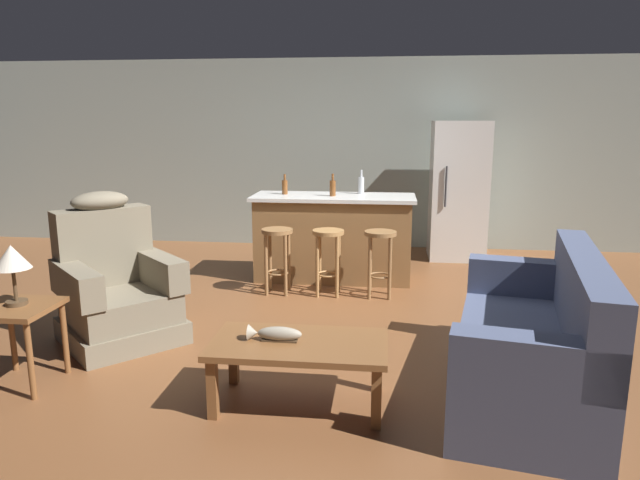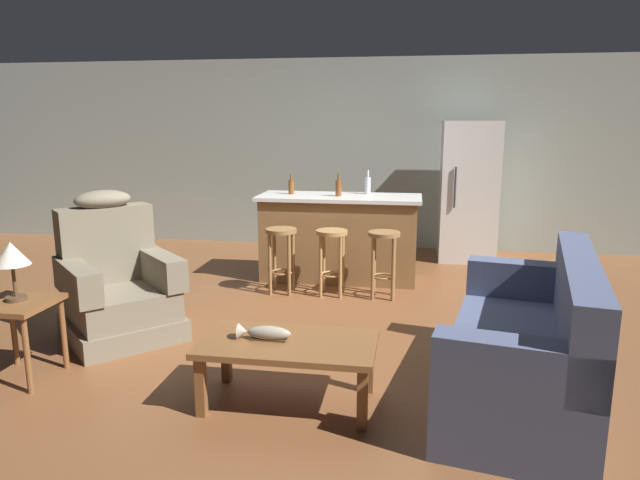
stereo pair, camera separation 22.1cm
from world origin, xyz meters
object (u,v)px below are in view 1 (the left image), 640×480
bar_stool_right (380,252)px  bottle_short_amber (333,188)px  kitchen_island (333,237)px  bar_stool_left (277,249)px  fish_figurine (274,334)px  bottle_wine_dark (361,185)px  refrigerator (458,191)px  end_table (18,320)px  table_lamp (12,260)px  bottle_tall_green (285,187)px  coffee_table (299,350)px  recliner_near_lamp (116,289)px  couch (536,344)px  bar_stool_middle (328,250)px

bar_stool_right → bottle_short_amber: 0.98m
kitchen_island → bar_stool_left: kitchen_island is taller
fish_figurine → bottle_wine_dark: 3.22m
kitchen_island → bottle_wine_dark: size_ratio=6.65×
bottle_short_amber → refrigerator: bearing=39.7°
end_table → table_lamp: table_lamp is taller
bottle_tall_green → coffee_table: bearing=-78.3°
recliner_near_lamp → bar_stool_left: size_ratio=1.76×
coffee_table → fish_figurine: bearing=179.8°
couch → coffee_table: bearing=23.4°
fish_figurine → refrigerator: 4.46m
bar_stool_right → recliner_near_lamp: bearing=-146.9°
table_lamp → bar_stool_middle: (1.86, 2.25, -0.40)m
coffee_table → refrigerator: (1.43, 4.15, 0.52)m
recliner_near_lamp → bottle_wine_dark: 2.97m
couch → refrigerator: size_ratio=1.15×
recliner_near_lamp → bar_stool_middle: 2.12m
bottle_tall_green → bottle_short_amber: bottle_short_amber is taller
recliner_near_lamp → bar_stool_middle: size_ratio=1.76×
bar_stool_left → bottle_tall_green: bottle_tall_green is taller
end_table → bar_stool_middle: size_ratio=0.82×
kitchen_island → bottle_tall_green: bottle_tall_green is taller
couch → bottle_wine_dark: 3.17m
end_table → bottle_short_amber: bearing=57.0°
bottle_short_amber → end_table: bearing=-123.0°
bar_stool_left → bottle_wine_dark: bearing=45.1°
couch → bottle_wine_dark: size_ratio=7.48×
fish_figurine → recliner_near_lamp: (-1.50, 0.93, -0.04)m
kitchen_island → refrigerator: bearing=38.7°
kitchen_island → bar_stool_right: bearing=-49.8°
coffee_table → kitchen_island: 2.95m
bar_stool_right → bar_stool_middle: bearing=180.0°
bottle_tall_green → bottle_wine_dark: bearing=9.4°
recliner_near_lamp → bar_stool_middle: recliner_near_lamp is taller
end_table → bar_stool_middle: bar_stool_middle is taller
bar_stool_left → fish_figurine: bearing=-79.6°
recliner_near_lamp → bar_stool_right: recliner_near_lamp is taller
kitchen_island → bottle_short_amber: size_ratio=7.31×
bar_stool_right → bottle_tall_green: bottle_tall_green is taller
couch → bottle_tall_green: bearing=-40.4°
couch → bar_stool_middle: bearing=-40.8°
refrigerator → bottle_short_amber: size_ratio=7.15×
table_lamp → bar_stool_left: table_lamp is taller
fish_figurine → table_lamp: size_ratio=0.83×
recliner_near_lamp → refrigerator: refrigerator is taller
coffee_table → couch: 1.55m
bar_stool_left → bar_stool_middle: same height
bar_stool_middle → refrigerator: (1.49, 1.83, 0.41)m
coffee_table → bar_stool_middle: bar_stool_middle is taller
recliner_near_lamp → kitchen_island: recliner_near_lamp is taller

